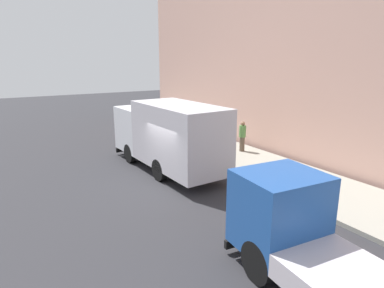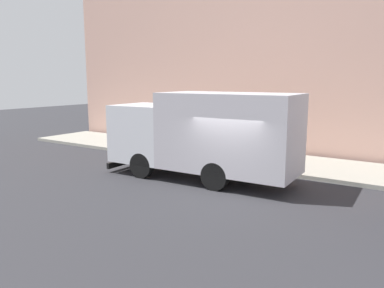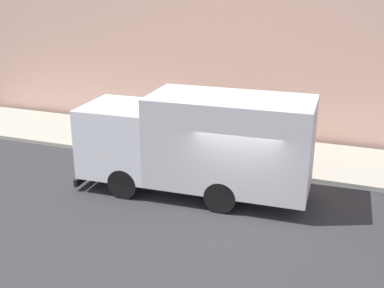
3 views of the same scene
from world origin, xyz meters
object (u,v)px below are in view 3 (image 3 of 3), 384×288
at_px(pedestrian_walking, 230,121).
at_px(traffic_cone_orange, 148,141).
at_px(large_utility_truck, 198,141).
at_px(pedestrian_standing, 157,125).

xyz_separation_m(pedestrian_walking, traffic_cone_orange, (-1.87, 2.84, -0.61)).
distance_m(large_utility_truck, pedestrian_walking, 4.91).
xyz_separation_m(large_utility_truck, pedestrian_walking, (4.84, 0.32, -0.73)).
bearing_deg(pedestrian_walking, large_utility_truck, 40.12).
bearing_deg(pedestrian_walking, pedestrian_standing, -19.71).
distance_m(pedestrian_standing, traffic_cone_orange, 0.74).
height_order(large_utility_truck, traffic_cone_orange, large_utility_truck).
distance_m(large_utility_truck, pedestrian_standing, 4.29).
relative_size(pedestrian_standing, traffic_cone_orange, 3.10).
distance_m(pedestrian_walking, pedestrian_standing, 3.04).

